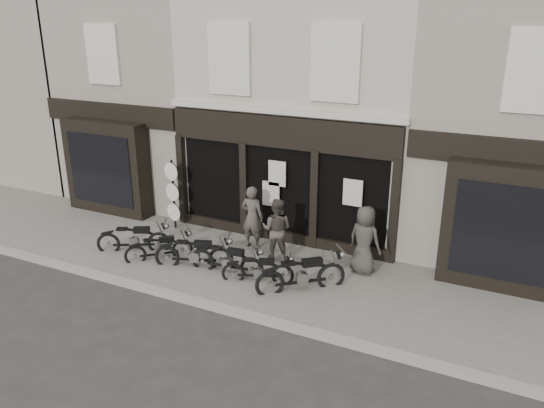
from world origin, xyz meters
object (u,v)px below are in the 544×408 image
at_px(motorcycle_3, 228,263).
at_px(man_left, 252,217).
at_px(motorcycle_2, 195,256).
at_px(advert_sign_post, 173,197).
at_px(motorcycle_5, 302,277).
at_px(motorcycle_1, 160,250).
at_px(man_centre, 277,229).
at_px(man_right, 364,240).
at_px(motorcycle_0, 135,241).
at_px(motorcycle_4, 259,272).

xyz_separation_m(motorcycle_3, man_left, (-0.20, 1.74, 0.66)).
relative_size(motorcycle_2, advert_sign_post, 0.88).
bearing_deg(motorcycle_5, motorcycle_3, 139.04).
xyz_separation_m(motorcycle_1, motorcycle_3, (2.15, 0.11, 0.03)).
height_order(motorcycle_2, man_centre, man_centre).
bearing_deg(motorcycle_1, motorcycle_2, -42.60).
bearing_deg(motorcycle_1, motorcycle_3, -41.62).
distance_m(motorcycle_5, man_right, 2.02).
bearing_deg(motorcycle_1, man_right, -26.89).
bearing_deg(motorcycle_5, motorcycle_0, 138.90).
relative_size(man_left, advert_sign_post, 0.79).
relative_size(man_right, advert_sign_post, 0.78).
xyz_separation_m(motorcycle_1, motorcycle_5, (4.28, 0.11, 0.08)).
relative_size(motorcycle_4, man_centre, 0.99).
height_order(motorcycle_1, motorcycle_2, motorcycle_2).
relative_size(motorcycle_3, motorcycle_5, 1.08).
bearing_deg(advert_sign_post, motorcycle_3, -21.05).
xyz_separation_m(man_right, advert_sign_post, (-6.35, 0.36, 0.11)).
relative_size(motorcycle_5, advert_sign_post, 0.81).
relative_size(motorcycle_1, motorcycle_5, 0.78).
bearing_deg(man_centre, motorcycle_2, 29.50).
distance_m(motorcycle_0, motorcycle_5, 5.28).
distance_m(motorcycle_5, advert_sign_post, 5.67).
relative_size(man_centre, advert_sign_post, 0.75).
height_order(motorcycle_0, motorcycle_4, motorcycle_0).
bearing_deg(motorcycle_5, motorcycle_2, 140.34).
bearing_deg(advert_sign_post, man_centre, 1.71).
distance_m(motorcycle_0, motorcycle_1, 1.01).
xyz_separation_m(motorcycle_5, man_right, (1.08, 1.60, 0.60)).
xyz_separation_m(motorcycle_2, motorcycle_5, (3.14, 0.07, 0.03)).
distance_m(man_centre, man_right, 2.43).
bearing_deg(motorcycle_4, advert_sign_post, 131.52).
relative_size(motorcycle_1, motorcycle_3, 0.72).
relative_size(motorcycle_4, advert_sign_post, 0.75).
height_order(motorcycle_4, motorcycle_5, motorcycle_5).
height_order(man_centre, man_right, man_right).
bearing_deg(advert_sign_post, motorcycle_2, -32.60).
relative_size(motorcycle_3, man_left, 1.11).
height_order(motorcycle_3, advert_sign_post, advert_sign_post).
height_order(motorcycle_0, motorcycle_2, motorcycle_2).
xyz_separation_m(man_left, advert_sign_post, (-2.95, 0.21, 0.10)).
height_order(motorcycle_0, motorcycle_1, motorcycle_0).
height_order(motorcycle_2, motorcycle_5, motorcycle_5).
xyz_separation_m(motorcycle_1, man_centre, (2.94, 1.43, 0.64)).
xyz_separation_m(motorcycle_2, man_right, (4.22, 1.67, 0.63)).
bearing_deg(man_centre, motorcycle_0, 10.08).
xyz_separation_m(motorcycle_3, motorcycle_5, (2.13, -0.00, 0.05)).
bearing_deg(motorcycle_3, motorcycle_4, -10.43).
xyz_separation_m(motorcycle_0, motorcycle_1, (1.00, -0.12, -0.04)).
bearing_deg(motorcycle_3, man_left, 90.15).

